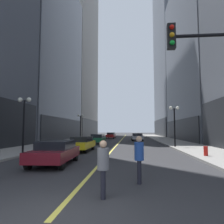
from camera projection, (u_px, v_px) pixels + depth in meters
ground_plane at (121, 140)px, 39.11m from camera, size 200.00×200.00×0.00m
sidewalk_left at (78, 139)px, 39.84m from camera, size 4.50×78.00×0.15m
sidewalk_right at (166, 140)px, 38.39m from camera, size 4.50×78.00×0.15m
lane_centre_stripe at (121, 140)px, 39.11m from camera, size 0.16×70.00×0.01m
building_left_mid at (42, 55)px, 41.39m from camera, size 10.57×24.00×33.42m
building_left_far at (77, 10)px, 68.75m from camera, size 10.38×26.00×82.36m
building_right_mid at (221, 55)px, 38.29m from camera, size 15.95×24.00×31.10m
building_right_far at (175, 19)px, 65.62m from camera, size 10.69×26.00×73.58m
car_maroon at (55, 151)px, 11.73m from camera, size 2.08×4.44×1.32m
car_yellow at (82, 143)px, 18.91m from camera, size 1.77×4.70×1.32m
car_green at (98, 138)px, 28.92m from camera, size 1.88×4.29×1.32m
car_silver at (137, 137)px, 36.96m from camera, size 2.10×4.40×1.32m
car_red at (111, 135)px, 46.10m from camera, size 1.86×4.54×1.32m
pedestrian_in_blue_hoodie at (139, 156)px, 7.62m from camera, size 0.38×0.38×1.71m
pedestrian_in_grey_suit at (103, 164)px, 6.00m from camera, size 0.39×0.39×1.63m
street_lamp_left_near at (24, 112)px, 16.07m from camera, size 1.06×0.36×4.43m
street_lamp_left_far at (81, 122)px, 34.19m from camera, size 1.06×0.36×4.43m
street_lamp_right_mid at (174, 117)px, 22.23m from camera, size 1.06×0.36×4.43m
fire_hydrant_right at (206, 152)px, 14.39m from camera, size 0.28×0.28×0.80m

